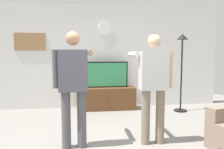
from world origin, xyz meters
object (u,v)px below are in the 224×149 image
Objects in this scene: tv_stand at (106,99)px; person_standing_nearer_lamp at (73,82)px; floor_lamp at (182,56)px; wall_clock at (105,29)px; television at (106,75)px; person_standing_nearer_couch at (153,82)px; framed_picture at (30,42)px.

tv_stand is 2.50m from person_standing_nearer_lamp.
floor_lamp is (1.83, -0.41, 1.09)m from tv_stand.
wall_clock is at bearing 159.12° from floor_lamp.
television is at bearing 166.07° from floor_lamp.
person_standing_nearer_couch reaches higher than tv_stand.
framed_picture reaches higher than person_standing_nearer_lamp.
wall_clock reaches higher than floor_lamp.
floor_lamp is 2.32m from person_standing_nearer_couch.
floor_lamp reaches higher than tv_stand.
person_standing_nearer_couch is (2.43, -2.57, -0.73)m from framed_picture.
person_standing_nearer_lamp is (-0.75, -2.31, 0.12)m from television.
floor_lamp is at bearing -12.55° from tv_stand.
person_standing_nearer_lamp reaches higher than tv_stand.
tv_stand is 1.83m from wall_clock.
tv_stand is at bearing 102.60° from person_standing_nearer_couch.
wall_clock reaches higher than person_standing_nearer_couch.
tv_stand is 2.17m from floor_lamp.
television is at bearing -90.00° from wall_clock.
television is 2.11m from framed_picture.
tv_stand is 2.44m from person_standing_nearer_couch.
framed_picture is 3.83m from floor_lamp.
person_standing_nearer_couch is (0.51, -2.56, -1.08)m from wall_clock.
floor_lamp is at bearing -10.62° from framed_picture.
person_standing_nearer_lamp reaches higher than person_standing_nearer_couch.
person_standing_nearer_couch is (0.51, -2.27, 0.72)m from tv_stand.
floor_lamp is (1.83, -0.70, -0.72)m from wall_clock.
person_standing_nearer_lamp is (-2.58, -1.86, -0.35)m from floor_lamp.
floor_lamp is 3.20m from person_standing_nearer_lamp.
floor_lamp is 1.07× the size of person_standing_nearer_lamp.
wall_clock is 0.19× the size of person_standing_nearer_lamp.
person_standing_nearer_lamp is 1.02× the size of person_standing_nearer_couch.
tv_stand is at bearing 71.64° from person_standing_nearer_lamp.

